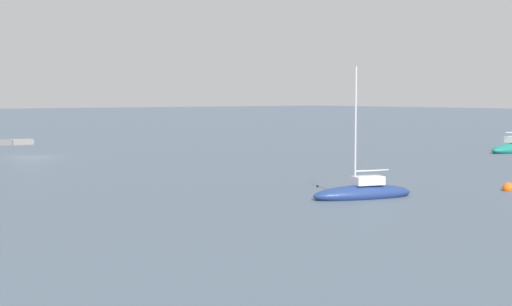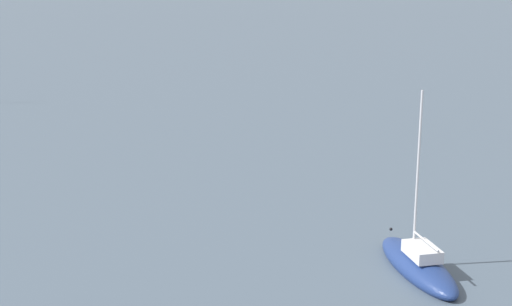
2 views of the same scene
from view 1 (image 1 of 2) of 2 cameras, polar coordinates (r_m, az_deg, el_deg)
The scene contains 3 objects.
ground_plane at distance 63.89m, azimuth -17.15°, elevation -0.32°, with size 500.00×500.00×0.00m, color #475666.
sailboat_navy_far at distance 37.00m, azimuth 8.42°, elevation -3.11°, with size 5.72×2.98×6.88m.
mooring_buoy_mid at distance 41.75m, azimuth 19.28°, elevation -2.66°, with size 0.68×0.68×0.68m.
Camera 1 is at (20.88, 60.16, 5.12)m, focal length 50.77 mm.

